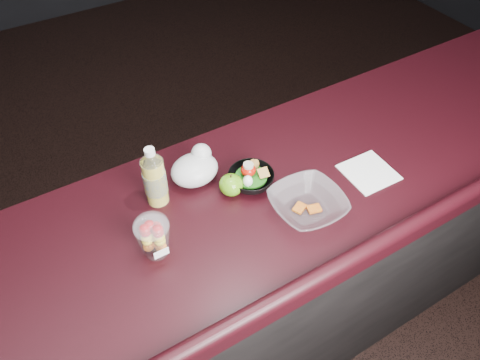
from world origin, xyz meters
The scene contains 8 objects.
counter centered at (0.00, 0.30, 0.51)m, with size 4.06×0.71×1.02m.
lemonade_bottle centered at (-0.12, 0.44, 1.11)m, with size 0.07×0.07×0.22m.
fruit_cup centered at (-0.21, 0.26, 1.09)m, with size 0.10×0.10×0.14m.
green_apple centered at (0.09, 0.35, 1.06)m, with size 0.08×0.08×0.08m.
plastic_bag centered at (0.03, 0.46, 1.07)m, with size 0.16×0.13×0.12m.
snack_bowl centered at (0.17, 0.35, 1.05)m, with size 0.20×0.20×0.08m.
takeout_bowl centered at (0.26, 0.17, 1.05)m, with size 0.23×0.23×0.06m.
paper_napkin centered at (0.54, 0.19, 1.02)m, with size 0.16×0.16×0.00m, color white.
Camera 1 is at (-0.41, -0.54, 2.13)m, focal length 35.00 mm.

